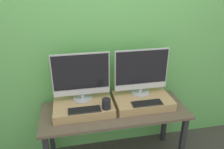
% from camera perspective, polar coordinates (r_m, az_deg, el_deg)
% --- Properties ---
extents(wall_back, '(8.00, 0.04, 2.60)m').
position_cam_1_polar(wall_back, '(2.41, -1.01, 7.38)').
color(wall_back, '#66B75B').
rests_on(wall_back, ground_plane).
extents(workbench, '(1.54, 0.58, 0.71)m').
position_cam_1_polar(workbench, '(2.39, 0.70, -10.94)').
color(workbench, brown).
rests_on(workbench, ground_plane).
extents(wooden_riser_left, '(0.61, 0.41, 0.09)m').
position_cam_1_polar(wooden_riser_left, '(2.33, -7.43, -8.38)').
color(wooden_riser_left, tan).
rests_on(wooden_riser_left, workbench).
extents(monitor_left, '(0.59, 0.21, 0.51)m').
position_cam_1_polar(monitor_left, '(2.26, -8.04, -0.49)').
color(monitor_left, '#B2B2B7').
rests_on(monitor_left, wooden_riser_left).
extents(keyboard_left, '(0.32, 0.11, 0.01)m').
position_cam_1_polar(keyboard_left, '(2.18, -7.21, -9.18)').
color(keyboard_left, '#2D2D2D').
rests_on(keyboard_left, wooden_riser_left).
extents(mug, '(0.09, 0.09, 0.10)m').
position_cam_1_polar(mug, '(2.18, -1.50, -7.64)').
color(mug, black).
rests_on(mug, wooden_riser_left).
extents(wooden_riser_right, '(0.61, 0.41, 0.09)m').
position_cam_1_polar(wooden_riser_right, '(2.44, 7.94, -6.76)').
color(wooden_riser_right, tan).
rests_on(wooden_riser_right, workbench).
extents(monitor_right, '(0.59, 0.21, 0.51)m').
position_cam_1_polar(monitor_right, '(2.37, 7.66, 0.79)').
color(monitor_right, '#B2B2B7').
rests_on(monitor_right, wooden_riser_right).
extents(keyboard_right, '(0.32, 0.11, 0.01)m').
position_cam_1_polar(keyboard_right, '(2.30, 9.14, -7.39)').
color(keyboard_right, '#2D2D2D').
rests_on(keyboard_right, wooden_riser_right).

